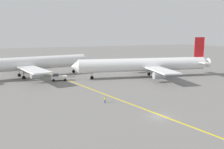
{
  "coord_description": "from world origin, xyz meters",
  "views": [
    {
      "loc": [
        -29.92,
        -36.81,
        16.59
      ],
      "look_at": [
        4.78,
        30.43,
        4.0
      ],
      "focal_mm": 37.6,
      "sensor_mm": 36.0,
      "label": 1
    }
  ],
  "objects_px": {
    "pushback_tug": "(59,77)",
    "ground_crew_ramp_agent_by_cones": "(105,99)",
    "airliner_being_pushed": "(145,65)",
    "airliner_at_gate_left": "(28,64)"
  },
  "relations": [
    {
      "from": "airliner_being_pushed",
      "to": "pushback_tug",
      "type": "bearing_deg",
      "value": 165.38
    },
    {
      "from": "airliner_at_gate_left",
      "to": "ground_crew_ramp_agent_by_cones",
      "type": "bearing_deg",
      "value": -76.21
    },
    {
      "from": "airliner_at_gate_left",
      "to": "airliner_being_pushed",
      "type": "height_order",
      "value": "airliner_at_gate_left"
    },
    {
      "from": "airliner_at_gate_left",
      "to": "airliner_being_pushed",
      "type": "distance_m",
      "value": 46.77
    },
    {
      "from": "airliner_at_gate_left",
      "to": "pushback_tug",
      "type": "xyz_separation_m",
      "value": [
        8.82,
        -12.86,
        -4.2
      ]
    },
    {
      "from": "pushback_tug",
      "to": "ground_crew_ramp_agent_by_cones",
      "type": "bearing_deg",
      "value": -85.47
    },
    {
      "from": "airliner_being_pushed",
      "to": "ground_crew_ramp_agent_by_cones",
      "type": "height_order",
      "value": "airliner_being_pushed"
    },
    {
      "from": "airliner_being_pushed",
      "to": "ground_crew_ramp_agent_by_cones",
      "type": "bearing_deg",
      "value": -139.66
    },
    {
      "from": "pushback_tug",
      "to": "airliner_being_pushed",
      "type": "bearing_deg",
      "value": -14.62
    },
    {
      "from": "airliner_being_pushed",
      "to": "pushback_tug",
      "type": "distance_m",
      "value": 34.07
    }
  ]
}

